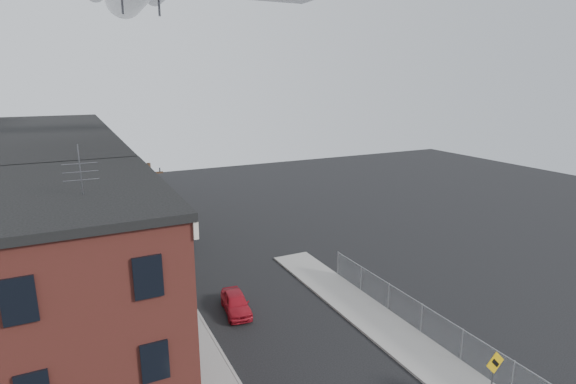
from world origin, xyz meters
name	(u,v)px	position (x,y,z in m)	size (l,w,h in m)	color
sidewalk_left	(145,257)	(-5.50, 24.00, 0.06)	(3.00, 62.00, 0.12)	gray
sidewalk_right	(389,330)	(5.50, 6.00, 0.06)	(3.00, 26.00, 0.12)	gray
curb_left	(163,254)	(-4.05, 24.00, 0.07)	(0.15, 62.00, 0.14)	gray
curb_right	(369,336)	(4.05, 6.00, 0.07)	(0.15, 26.00, 0.14)	gray
corner_building	(42,309)	(-12.00, 7.00, 5.16)	(10.31, 12.30, 12.15)	#361911
row_house_a	(48,239)	(-11.96, 16.50, 5.13)	(11.98, 7.00, 10.30)	#5F5F5D
row_house_b	(50,210)	(-11.96, 23.50, 5.13)	(11.98, 7.00, 10.30)	gray
row_house_c	(52,190)	(-11.96, 30.50, 5.13)	(11.98, 7.00, 10.30)	#5F5F5D
row_house_d	(53,175)	(-11.96, 37.50, 5.13)	(11.98, 7.00, 10.30)	gray
row_house_e	(54,164)	(-11.96, 44.50, 5.13)	(11.98, 7.00, 10.30)	#5F5F5D
chainlink_fence	(421,318)	(7.00, 5.00, 1.00)	(0.06, 18.06, 1.90)	gray
warning_sign	(494,370)	(5.60, -1.03, 1.88)	(1.10, 0.11, 2.80)	#515156
utility_pole	(153,225)	(-5.60, 18.00, 4.67)	(1.80, 0.26, 9.00)	black
street_tree	(138,206)	(-5.27, 27.92, 3.45)	(3.22, 3.20, 5.20)	black
car_near	(236,303)	(-1.80, 12.14, 0.64)	(1.51, 3.76, 1.28)	#AF1624
car_mid	(181,239)	(-2.11, 25.71, 0.57)	(1.21, 3.48, 1.15)	black
car_far	(173,224)	(-1.80, 30.21, 0.57)	(1.60, 3.95, 1.15)	slate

